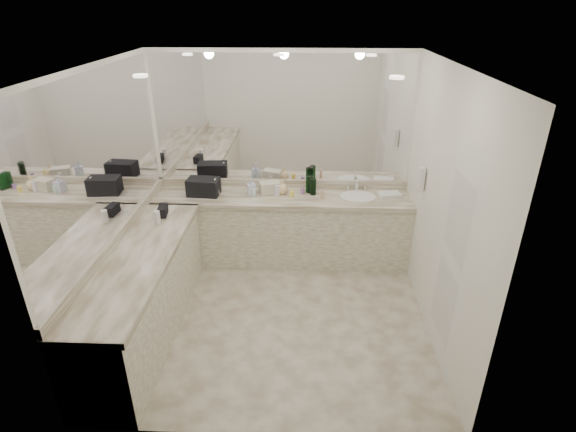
{
  "coord_description": "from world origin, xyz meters",
  "views": [
    {
      "loc": [
        0.29,
        -3.92,
        3.1
      ],
      "look_at": [
        0.12,
        0.4,
        1.01
      ],
      "focal_mm": 28.0,
      "sensor_mm": 36.0,
      "label": 1
    }
  ],
  "objects_px": {
    "sink": "(358,197)",
    "cream_cosmetic_case": "(270,188)",
    "wall_phone": "(421,178)",
    "black_toiletry_bag": "(203,186)",
    "soap_bottle_c": "(282,187)",
    "soap_bottle_a": "(216,187)",
    "soap_bottle_b": "(251,187)",
    "hand_towel": "(389,194)"
  },
  "relations": [
    {
      "from": "hand_towel",
      "to": "soap_bottle_c",
      "type": "relative_size",
      "value": 1.4
    },
    {
      "from": "wall_phone",
      "to": "soap_bottle_b",
      "type": "distance_m",
      "value": 2.02
    },
    {
      "from": "hand_towel",
      "to": "cream_cosmetic_case",
      "type": "bearing_deg",
      "value": 178.75
    },
    {
      "from": "sink",
      "to": "soap_bottle_b",
      "type": "xyz_separation_m",
      "value": [
        -1.32,
        0.02,
        0.11
      ]
    },
    {
      "from": "wall_phone",
      "to": "hand_towel",
      "type": "xyz_separation_m",
      "value": [
        -0.21,
        0.54,
        -0.43
      ]
    },
    {
      "from": "black_toiletry_bag",
      "to": "soap_bottle_a",
      "type": "height_order",
      "value": "black_toiletry_bag"
    },
    {
      "from": "wall_phone",
      "to": "black_toiletry_bag",
      "type": "bearing_deg",
      "value": 168.94
    },
    {
      "from": "black_toiletry_bag",
      "to": "hand_towel",
      "type": "height_order",
      "value": "black_toiletry_bag"
    },
    {
      "from": "sink",
      "to": "soap_bottle_c",
      "type": "distance_m",
      "value": 0.95
    },
    {
      "from": "black_toiletry_bag",
      "to": "wall_phone",
      "type": "bearing_deg",
      "value": -11.06
    },
    {
      "from": "soap_bottle_b",
      "to": "soap_bottle_c",
      "type": "distance_m",
      "value": 0.38
    },
    {
      "from": "sink",
      "to": "cream_cosmetic_case",
      "type": "bearing_deg",
      "value": 176.34
    },
    {
      "from": "hand_towel",
      "to": "sink",
      "type": "bearing_deg",
      "value": -174.55
    },
    {
      "from": "wall_phone",
      "to": "soap_bottle_c",
      "type": "relative_size",
      "value": 1.27
    },
    {
      "from": "sink",
      "to": "wall_phone",
      "type": "relative_size",
      "value": 1.83
    },
    {
      "from": "wall_phone",
      "to": "cream_cosmetic_case",
      "type": "height_order",
      "value": "wall_phone"
    },
    {
      "from": "wall_phone",
      "to": "cream_cosmetic_case",
      "type": "relative_size",
      "value": 0.97
    },
    {
      "from": "hand_towel",
      "to": "soap_bottle_a",
      "type": "bearing_deg",
      "value": -178.65
    },
    {
      "from": "wall_phone",
      "to": "soap_bottle_c",
      "type": "height_order",
      "value": "wall_phone"
    },
    {
      "from": "cream_cosmetic_case",
      "to": "soap_bottle_c",
      "type": "height_order",
      "value": "soap_bottle_c"
    },
    {
      "from": "soap_bottle_b",
      "to": "soap_bottle_c",
      "type": "relative_size",
      "value": 1.15
    },
    {
      "from": "cream_cosmetic_case",
      "to": "soap_bottle_a",
      "type": "distance_m",
      "value": 0.67
    },
    {
      "from": "black_toiletry_bag",
      "to": "soap_bottle_a",
      "type": "distance_m",
      "value": 0.15
    },
    {
      "from": "sink",
      "to": "hand_towel",
      "type": "xyz_separation_m",
      "value": [
        0.39,
        0.04,
        0.03
      ]
    },
    {
      "from": "sink",
      "to": "soap_bottle_a",
      "type": "height_order",
      "value": "soap_bottle_a"
    },
    {
      "from": "black_toiletry_bag",
      "to": "soap_bottle_b",
      "type": "xyz_separation_m",
      "value": [
        0.59,
        0.02,
        -0.0
      ]
    },
    {
      "from": "wall_phone",
      "to": "soap_bottle_a",
      "type": "distance_m",
      "value": 2.44
    },
    {
      "from": "cream_cosmetic_case",
      "to": "soap_bottle_a",
      "type": "bearing_deg",
      "value": 168.57
    },
    {
      "from": "soap_bottle_c",
      "to": "sink",
      "type": "bearing_deg",
      "value": -3.99
    },
    {
      "from": "black_toiletry_bag",
      "to": "soap_bottle_b",
      "type": "relative_size",
      "value": 1.77
    },
    {
      "from": "sink",
      "to": "cream_cosmetic_case",
      "type": "distance_m",
      "value": 1.1
    },
    {
      "from": "soap_bottle_b",
      "to": "soap_bottle_c",
      "type": "height_order",
      "value": "soap_bottle_b"
    },
    {
      "from": "wall_phone",
      "to": "sink",
      "type": "bearing_deg",
      "value": 140.43
    },
    {
      "from": "sink",
      "to": "soap_bottle_b",
      "type": "distance_m",
      "value": 1.33
    },
    {
      "from": "soap_bottle_b",
      "to": "black_toiletry_bag",
      "type": "bearing_deg",
      "value": -177.74
    },
    {
      "from": "wall_phone",
      "to": "cream_cosmetic_case",
      "type": "distance_m",
      "value": 1.83
    },
    {
      "from": "sink",
      "to": "soap_bottle_a",
      "type": "bearing_deg",
      "value": -179.57
    },
    {
      "from": "sink",
      "to": "soap_bottle_b",
      "type": "bearing_deg",
      "value": 179.31
    },
    {
      "from": "sink",
      "to": "cream_cosmetic_case",
      "type": "xyz_separation_m",
      "value": [
        -1.09,
        0.07,
        0.08
      ]
    },
    {
      "from": "cream_cosmetic_case",
      "to": "soap_bottle_c",
      "type": "relative_size",
      "value": 1.31
    },
    {
      "from": "hand_towel",
      "to": "soap_bottle_c",
      "type": "height_order",
      "value": "soap_bottle_c"
    },
    {
      "from": "cream_cosmetic_case",
      "to": "black_toiletry_bag",
      "type": "bearing_deg",
      "value": 166.85
    }
  ]
}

